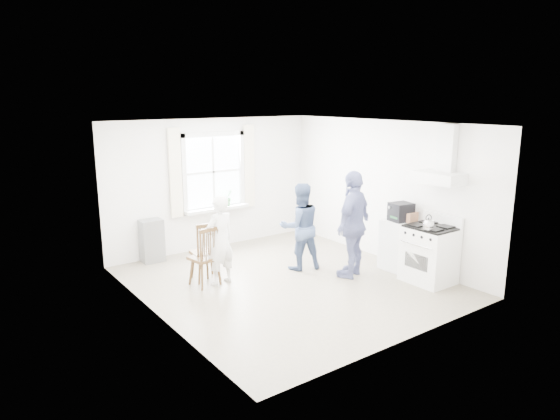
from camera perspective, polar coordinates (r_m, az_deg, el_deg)
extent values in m
cube|color=gray|center=(8.38, 0.85, -8.29)|extent=(4.62, 5.12, 0.02)
cube|color=silver|center=(10.09, -7.73, 2.97)|extent=(4.62, 0.04, 2.64)
cube|color=silver|center=(6.23, 14.93, -3.54)|extent=(4.62, 0.04, 2.64)
cube|color=silver|center=(6.92, -14.37, -1.88)|extent=(0.04, 5.12, 2.64)
cube|color=silver|center=(9.51, 11.92, 2.20)|extent=(0.04, 5.12, 2.64)
cube|color=white|center=(7.82, 0.92, 9.91)|extent=(4.62, 5.12, 0.02)
cube|color=white|center=(10.02, -7.68, 4.35)|extent=(1.20, 0.02, 1.40)
cube|color=silver|center=(9.91, -7.72, 8.60)|extent=(1.38, 0.09, 0.09)
cube|color=silver|center=(10.13, -7.47, 0.16)|extent=(1.38, 0.09, 0.09)
cube|color=silver|center=(9.71, -10.95, 3.96)|extent=(0.09, 0.09, 1.58)
cube|color=silver|center=(10.31, -4.43, 4.67)|extent=(0.09, 0.09, 1.58)
cube|color=silver|center=(10.06, -7.27, 0.17)|extent=(1.38, 0.24, 0.06)
cube|color=#F5E9C9|center=(9.62, -11.87, 4.14)|extent=(0.24, 0.05, 1.70)
cube|color=#F5E9C9|center=(10.38, -3.57, 5.02)|extent=(0.24, 0.05, 1.70)
cube|color=silver|center=(8.40, 17.71, 3.54)|extent=(0.45, 0.76, 0.18)
cube|color=silver|center=(8.46, 18.54, 6.76)|extent=(0.14, 0.30, 0.76)
cube|color=gray|center=(9.55, -14.44, -3.43)|extent=(0.40, 0.30, 0.80)
cube|color=white|center=(8.60, 16.67, -4.97)|extent=(0.65, 0.76, 0.92)
cube|color=black|center=(8.47, 16.88, -1.90)|extent=(0.61, 0.72, 0.03)
cube|color=white|center=(8.68, 18.10, -1.05)|extent=(0.06, 0.76, 0.20)
cylinder|color=silver|center=(8.27, 15.31, -3.85)|extent=(0.02, 0.61, 0.02)
sphere|color=silver|center=(8.19, 16.58, -1.61)|extent=(0.18, 0.18, 0.18)
cylinder|color=silver|center=(8.20, 16.56, -1.97)|extent=(0.16, 0.16, 0.04)
torus|color=black|center=(8.17, 16.63, -0.87)|extent=(0.11, 0.05, 0.11)
cube|color=silver|center=(9.07, 13.47, -3.91)|extent=(0.50, 0.55, 0.90)
cube|color=black|center=(8.90, 13.64, -0.68)|extent=(0.40, 0.37, 0.17)
cube|color=black|center=(8.86, 13.69, 0.32)|extent=(0.40, 0.37, 0.15)
cube|color=#9F6D4D|center=(8.88, 14.62, -0.77)|extent=(0.27, 0.20, 0.16)
cube|color=#442C16|center=(8.20, -8.65, -5.44)|extent=(0.48, 0.46, 0.05)
cube|color=#442C16|center=(7.98, -7.94, -3.87)|extent=(0.41, 0.12, 0.55)
cylinder|color=#442C16|center=(8.28, -8.59, -7.01)|extent=(0.04, 0.04, 0.44)
cube|color=#442C16|center=(8.44, -8.55, -4.86)|extent=(0.48, 0.46, 0.05)
cube|color=#442C16|center=(8.20, -8.15, -3.35)|extent=(0.42, 0.11, 0.56)
cylinder|color=#442C16|center=(8.52, -8.50, -6.41)|extent=(0.04, 0.04, 0.44)
imported|color=white|center=(8.13, -6.90, -3.46)|extent=(0.63, 0.63, 1.48)
imported|color=#405277|center=(8.79, 2.31, -1.90)|extent=(0.93, 0.93, 1.55)
imported|color=navy|center=(8.48, 8.39, -1.62)|extent=(1.39, 1.39, 1.82)
imported|color=#306D33|center=(10.13, -5.92, 1.44)|extent=(0.20, 0.20, 0.34)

